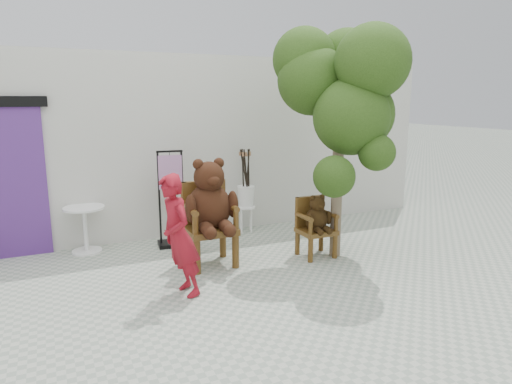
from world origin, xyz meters
The scene contains 10 objects.
ground_plane centered at (0.00, 0.00, 0.00)m, with size 60.00×60.00×0.00m, color #A3A896.
back_wall centered at (0.00, 3.10, 1.50)m, with size 9.00×1.00×3.00m, color beige.
doorway centered at (-3.00, 2.58, 1.16)m, with size 1.40×0.11×2.33m.
chair_big centered at (-0.40, 1.06, 0.84)m, with size 0.74×0.79×1.50m.
chair_small centered at (1.13, 0.76, 0.55)m, with size 0.50×0.50×0.93m.
person centered at (-1.06, 0.22, 0.73)m, with size 0.53×0.35×1.46m, color maroon.
cafe_table centered at (-1.94, 2.35, 0.44)m, with size 0.60×0.60×0.70m.
display_stand centered at (-0.67, 2.12, 0.58)m, with size 0.49×0.40×1.51m.
stool_bucket centered at (0.70, 2.35, 0.64)m, with size 0.32×0.32×1.46m.
tree centered at (1.50, 0.72, 2.37)m, with size 1.69×1.83×3.31m.
Camera 1 is at (-2.36, -4.74, 2.28)m, focal length 32.00 mm.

